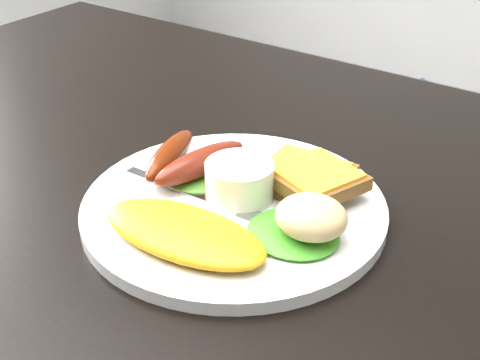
{
  "coord_description": "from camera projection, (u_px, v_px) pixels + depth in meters",
  "views": [
    {
      "loc": [
        0.37,
        -0.45,
        1.1
      ],
      "look_at": [
        0.06,
        -0.01,
        0.78
      ],
      "focal_mm": 50.0,
      "sensor_mm": 36.0,
      "label": 1
    }
  ],
  "objects": [
    {
      "name": "sausage_b",
      "position": [
        201.0,
        163.0,
        0.65
      ],
      "size": [
        0.05,
        0.11,
        0.03
      ],
      "primitive_type": "ellipsoid",
      "rotation": [
        0.0,
        0.0,
        -0.2
      ],
      "color": "maroon",
      "rests_on": "lettuce_left"
    },
    {
      "name": "ramekin",
      "position": [
        240.0,
        182.0,
        0.63
      ],
      "size": [
        0.07,
        0.07,
        0.04
      ],
      "primitive_type": "cylinder",
      "rotation": [
        0.0,
        0.0,
        -0.14
      ],
      "color": "white",
      "rests_on": "plate"
    },
    {
      "name": "plate",
      "position": [
        234.0,
        208.0,
        0.63
      ],
      "size": [
        0.29,
        0.29,
        0.01
      ],
      "primitive_type": "cylinder",
      "color": "white",
      "rests_on": "dining_table"
    },
    {
      "name": "toast_b",
      "position": [
        316.0,
        179.0,
        0.63
      ],
      "size": [
        0.1,
        0.1,
        0.01
      ],
      "primitive_type": "cube",
      "rotation": [
        0.0,
        0.0,
        -0.34
      ],
      "color": "brown",
      "rests_on": "toast_a"
    },
    {
      "name": "dining_table",
      "position": [
        198.0,
        202.0,
        0.69
      ],
      "size": [
        1.2,
        0.8,
        0.04
      ],
      "primitive_type": "cube",
      "color": "black",
      "rests_on": "ground"
    },
    {
      "name": "toast_a",
      "position": [
        303.0,
        178.0,
        0.66
      ],
      "size": [
        0.09,
        0.09,
        0.01
      ],
      "primitive_type": "cube",
      "rotation": [
        0.0,
        0.0,
        0.05
      ],
      "color": "brown",
      "rests_on": "plate"
    },
    {
      "name": "potato_salad",
      "position": [
        311.0,
        217.0,
        0.57
      ],
      "size": [
        0.07,
        0.07,
        0.03
      ],
      "primitive_type": "ellipsoid",
      "rotation": [
        0.0,
        0.0,
        0.12
      ],
      "color": "beige",
      "rests_on": "lettuce_right"
    },
    {
      "name": "fork",
      "position": [
        183.0,
        190.0,
        0.64
      ],
      "size": [
        0.14,
        0.01,
        0.0
      ],
      "primitive_type": "cube",
      "rotation": [
        0.0,
        0.0,
        0.02
      ],
      "color": "#ADAFB7",
      "rests_on": "plate"
    },
    {
      "name": "lettuce_left",
      "position": [
        197.0,
        174.0,
        0.67
      ],
      "size": [
        0.1,
        0.09,
        0.01
      ],
      "primitive_type": "ellipsoid",
      "rotation": [
        0.0,
        0.0,
        -0.27
      ],
      "color": "#418820",
      "rests_on": "plate"
    },
    {
      "name": "lettuce_right",
      "position": [
        293.0,
        233.0,
        0.58
      ],
      "size": [
        0.1,
        0.09,
        0.01
      ],
      "primitive_type": "ellipsoid",
      "rotation": [
        0.0,
        0.0,
        -0.16
      ],
      "color": "#309221",
      "rests_on": "plate"
    },
    {
      "name": "omelette",
      "position": [
        184.0,
        233.0,
        0.57
      ],
      "size": [
        0.16,
        0.08,
        0.02
      ],
      "primitive_type": "ellipsoid",
      "rotation": [
        0.0,
        0.0,
        0.06
      ],
      "color": "yellow",
      "rests_on": "plate"
    },
    {
      "name": "sausage_a",
      "position": [
        170.0,
        155.0,
        0.67
      ],
      "size": [
        0.06,
        0.11,
        0.03
      ],
      "primitive_type": "ellipsoid",
      "rotation": [
        0.0,
        0.0,
        0.3
      ],
      "color": "#631808",
      "rests_on": "lettuce_left"
    }
  ]
}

